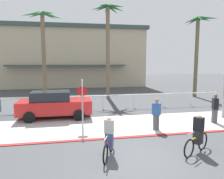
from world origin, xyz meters
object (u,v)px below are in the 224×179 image
at_px(palm_tree_3, 108,29).
at_px(cyclist_red_1, 109,138).
at_px(palm_tree_4, 198,39).
at_px(stop_sign_bike_lane, 82,97).
at_px(cyclist_yellow_0, 198,135).
at_px(car_red_1, 54,104).
at_px(pedestrian_0, 215,110).
at_px(pedestrian_1, 156,116).
at_px(palm_tree_2, 43,34).

relative_size(palm_tree_3, cyclist_red_1, 5.13).
xyz_separation_m(palm_tree_4, cyclist_red_1, (-10.95, -12.13, -5.00)).
height_order(stop_sign_bike_lane, cyclist_yellow_0, stop_sign_bike_lane).
relative_size(palm_tree_4, car_red_1, 1.78).
distance_m(palm_tree_4, pedestrian_0, 11.00).
bearing_deg(cyclist_red_1, pedestrian_0, 25.76).
xyz_separation_m(pedestrian_0, pedestrian_1, (-3.79, -0.60, -0.02)).
xyz_separation_m(cyclist_red_1, pedestrian_1, (2.93, 2.65, 0.06)).
xyz_separation_m(stop_sign_bike_lane, palm_tree_3, (3.05, 9.43, 4.87)).
bearing_deg(cyclist_red_1, car_red_1, 110.96).
bearing_deg(palm_tree_4, cyclist_yellow_0, -121.20).
xyz_separation_m(palm_tree_4, pedestrian_0, (-4.23, -8.89, -4.92)).
height_order(palm_tree_4, car_red_1, palm_tree_4).
distance_m(palm_tree_2, pedestrian_0, 15.31).
distance_m(palm_tree_4, car_red_1, 15.37).
bearing_deg(stop_sign_bike_lane, car_red_1, 123.08).
distance_m(palm_tree_2, car_red_1, 8.90).
relative_size(cyclist_yellow_0, pedestrian_1, 0.96).
bearing_deg(palm_tree_4, palm_tree_3, 173.67).
xyz_separation_m(car_red_1, cyclist_red_1, (2.34, -6.11, -0.18)).
bearing_deg(cyclist_red_1, palm_tree_3, 80.03).
relative_size(palm_tree_3, pedestrian_1, 5.36).
xyz_separation_m(stop_sign_bike_lane, pedestrian_0, (7.47, -0.42, -0.90)).
relative_size(stop_sign_bike_lane, pedestrian_0, 1.52).
distance_m(palm_tree_4, pedestrian_1, 13.37).
bearing_deg(palm_tree_4, stop_sign_bike_lane, -144.08).
height_order(palm_tree_2, pedestrian_1, palm_tree_2).
height_order(car_red_1, pedestrian_1, car_red_1).
bearing_deg(stop_sign_bike_lane, pedestrian_0, -3.20).
bearing_deg(palm_tree_3, cyclist_red_1, -99.97).
distance_m(stop_sign_bike_lane, pedestrian_1, 3.93).
distance_m(car_red_1, pedestrian_0, 9.51).
distance_m(palm_tree_2, cyclist_yellow_0, 16.21).
xyz_separation_m(cyclist_yellow_0, cyclist_red_1, (-3.39, 0.35, 0.00)).
distance_m(stop_sign_bike_lane, pedestrian_0, 7.53).
bearing_deg(palm_tree_2, palm_tree_3, -2.21).
xyz_separation_m(palm_tree_2, pedestrian_0, (10.31, -10.08, -5.16)).
bearing_deg(stop_sign_bike_lane, palm_tree_4, 35.92).
bearing_deg(pedestrian_0, cyclist_red_1, -154.24).
bearing_deg(stop_sign_bike_lane, cyclist_red_1, -78.50).
height_order(palm_tree_3, cyclist_red_1, palm_tree_3).
xyz_separation_m(palm_tree_2, pedestrian_1, (6.52, -10.67, -5.18)).
relative_size(palm_tree_4, pedestrian_1, 4.77).
relative_size(stop_sign_bike_lane, car_red_1, 0.58).
xyz_separation_m(palm_tree_2, cyclist_yellow_0, (6.98, -13.67, -5.24)).
relative_size(car_red_1, cyclist_red_1, 2.57).
relative_size(cyclist_yellow_0, cyclist_red_1, 0.92).
height_order(palm_tree_2, palm_tree_4, palm_tree_2).
height_order(palm_tree_4, pedestrian_1, palm_tree_4).
distance_m(cyclist_red_1, pedestrian_0, 7.47).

